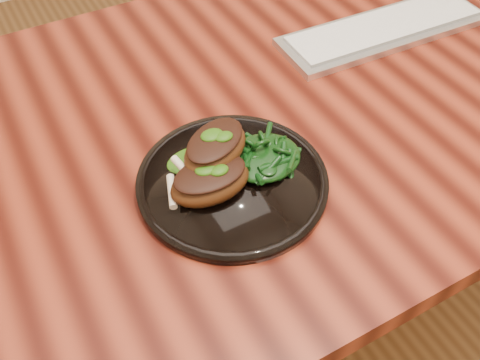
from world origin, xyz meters
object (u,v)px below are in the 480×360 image
object	(u,v)px
keyboard	(384,29)
desk	(299,125)
greens_heap	(264,154)
lamb_chop_front	(210,181)
plate	(232,181)

from	to	relation	value
keyboard	desk	bearing A→B (deg)	-163.97
greens_heap	lamb_chop_front	bearing A→B (deg)	-171.24
desk	greens_heap	bearing A→B (deg)	-139.75
lamb_chop_front	greens_heap	size ratio (longest dim) A/B	1.10
plate	lamb_chop_front	bearing A→B (deg)	-166.54
desk	plate	bearing A→B (deg)	-146.71
plate	desk	bearing A→B (deg)	33.29
greens_heap	keyboard	size ratio (longest dim) A/B	0.26
plate	greens_heap	bearing A→B (deg)	5.19
lamb_chop_front	keyboard	world-z (taller)	lamb_chop_front
keyboard	greens_heap	bearing A→B (deg)	-152.64
greens_heap	desk	bearing A→B (deg)	40.25
lamb_chop_front	greens_heap	xyz separation A→B (m)	(0.09, 0.01, -0.01)
desk	plate	world-z (taller)	plate
greens_heap	keyboard	world-z (taller)	greens_heap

